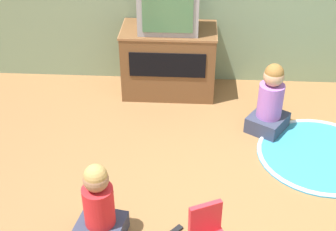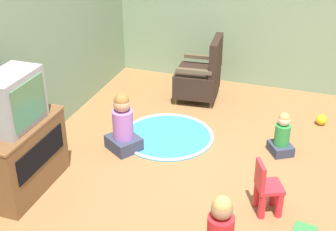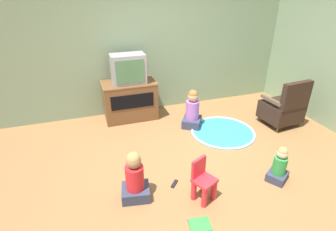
{
  "view_description": "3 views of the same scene",
  "coord_description": "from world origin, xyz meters",
  "px_view_note": "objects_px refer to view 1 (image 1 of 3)",
  "views": [
    {
      "loc": [
        -0.34,
        -2.68,
        2.62
      ],
      "look_at": [
        -0.51,
        0.25,
        0.69
      ],
      "focal_mm": 50.0,
      "sensor_mm": 36.0,
      "label": 1
    },
    {
      "loc": [
        -3.82,
        -0.86,
        2.89
      ],
      "look_at": [
        -0.19,
        0.37,
        0.86
      ],
      "focal_mm": 50.0,
      "sensor_mm": 36.0,
      "label": 2
    },
    {
      "loc": [
        -1.36,
        -2.76,
        2.36
      ],
      "look_at": [
        -0.3,
        0.4,
        0.67
      ],
      "focal_mm": 28.0,
      "sensor_mm": 36.0,
      "label": 3
    }
  ],
  "objects_px": {
    "child_watching_left": "(270,103)",
    "television": "(169,6)",
    "child_watching_center": "(99,208)",
    "tv_cabinet": "(169,60)"
  },
  "relations": [
    {
      "from": "tv_cabinet",
      "to": "child_watching_left",
      "type": "xyz_separation_m",
      "value": [
        0.99,
        -0.69,
        -0.07
      ]
    },
    {
      "from": "tv_cabinet",
      "to": "child_watching_left",
      "type": "relative_size",
      "value": 1.4
    },
    {
      "from": "child_watching_center",
      "to": "tv_cabinet",
      "type": "bearing_deg",
      "value": 90.21
    },
    {
      "from": "child_watching_left",
      "to": "television",
      "type": "bearing_deg",
      "value": 90.21
    },
    {
      "from": "tv_cabinet",
      "to": "television",
      "type": "bearing_deg",
      "value": -90.0
    },
    {
      "from": "television",
      "to": "child_watching_center",
      "type": "height_order",
      "value": "television"
    },
    {
      "from": "tv_cabinet",
      "to": "child_watching_center",
      "type": "distance_m",
      "value": 2.17
    },
    {
      "from": "tv_cabinet",
      "to": "television",
      "type": "relative_size",
      "value": 1.65
    },
    {
      "from": "child_watching_left",
      "to": "tv_cabinet",
      "type": "bearing_deg",
      "value": 88.17
    },
    {
      "from": "television",
      "to": "child_watching_center",
      "type": "distance_m",
      "value": 2.23
    }
  ]
}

